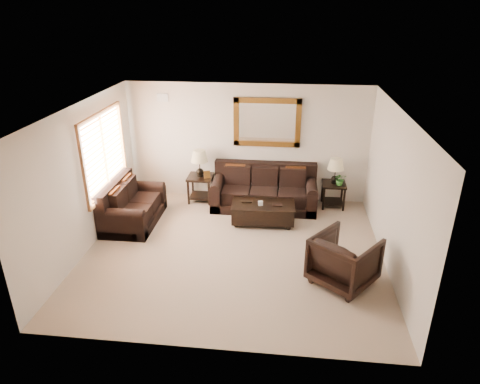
# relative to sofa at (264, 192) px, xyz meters

# --- Properties ---
(room) EXTENTS (5.51, 5.01, 2.71)m
(room) POSITION_rel_sofa_xyz_m (-0.45, -2.04, 1.00)
(room) COLOR gray
(room) RESTS_ON ground
(window) EXTENTS (0.07, 1.96, 1.66)m
(window) POSITION_rel_sofa_xyz_m (-3.15, -1.14, 1.20)
(window) COLOR white
(window) RESTS_ON room
(mirror) EXTENTS (1.50, 0.06, 1.10)m
(mirror) POSITION_rel_sofa_xyz_m (0.00, 0.43, 1.50)
(mirror) COLOR #49260E
(mirror) RESTS_ON room
(air_vent) EXTENTS (0.25, 0.02, 0.18)m
(air_vent) POSITION_rel_sofa_xyz_m (-2.35, 0.44, 2.00)
(air_vent) COLOR #999999
(air_vent) RESTS_ON room
(sofa) EXTENTS (2.34, 1.01, 0.96)m
(sofa) POSITION_rel_sofa_xyz_m (0.00, 0.00, 0.00)
(sofa) COLOR black
(sofa) RESTS_ON room
(loveseat) EXTENTS (0.97, 1.64, 0.92)m
(loveseat) POSITION_rel_sofa_xyz_m (-2.75, -1.10, -0.01)
(loveseat) COLOR black
(loveseat) RESTS_ON room
(end_table_left) EXTENTS (0.57, 0.57, 1.24)m
(end_table_left) POSITION_rel_sofa_xyz_m (-1.50, 0.14, 0.46)
(end_table_left) COLOR black
(end_table_left) RESTS_ON room
(end_table_right) EXTENTS (0.53, 0.53, 1.16)m
(end_table_right) POSITION_rel_sofa_xyz_m (1.56, 0.16, 0.41)
(end_table_right) COLOR black
(end_table_right) RESTS_ON room
(coffee_table) EXTENTS (1.35, 0.77, 0.56)m
(coffee_table) POSITION_rel_sofa_xyz_m (0.02, -0.82, -0.07)
(coffee_table) COLOR black
(coffee_table) RESTS_ON room
(armchair) EXTENTS (1.25, 1.24, 0.95)m
(armchair) POSITION_rel_sofa_xyz_m (1.48, -2.80, 0.13)
(armchair) COLOR black
(armchair) RESTS_ON floor
(potted_plant) EXTENTS (0.28, 0.31, 0.22)m
(potted_plant) POSITION_rel_sofa_xyz_m (1.68, 0.06, 0.34)
(potted_plant) COLOR #255E20
(potted_plant) RESTS_ON end_table_right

